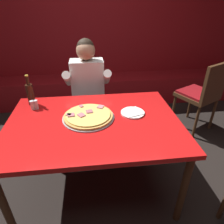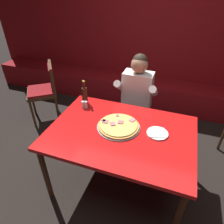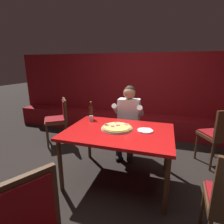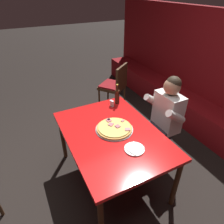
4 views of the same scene
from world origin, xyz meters
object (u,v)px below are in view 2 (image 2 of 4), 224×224
at_px(main_dining_table, 121,137).
at_px(diner_seated_blue_shirt, 135,99).
at_px(beer_bottle, 85,95).
at_px(dining_chair_side_aisle, 46,88).
at_px(shaker_parmesan, 83,105).
at_px(shaker_black_pepper, 86,105).
at_px(plate_white_paper, 157,133).
at_px(pizza, 119,126).

bearing_deg(main_dining_table, diner_seated_blue_shirt, 92.83).
relative_size(beer_bottle, diner_seated_blue_shirt, 0.23).
bearing_deg(dining_chair_side_aisle, shaker_parmesan, -30.90).
distance_m(beer_bottle, shaker_parmesan, 0.13).
relative_size(shaker_parmesan, dining_chair_side_aisle, 0.09).
xyz_separation_m(main_dining_table, diner_seated_blue_shirt, (-0.04, 0.75, 0.02)).
height_order(shaker_black_pepper, dining_chair_side_aisle, dining_chair_side_aisle).
xyz_separation_m(main_dining_table, dining_chair_side_aisle, (-1.52, 0.85, -0.12)).
xyz_separation_m(shaker_black_pepper, dining_chair_side_aisle, (-1.00, 0.58, -0.23)).
relative_size(plate_white_paper, diner_seated_blue_shirt, 0.16).
distance_m(main_dining_table, beer_bottle, 0.71).
bearing_deg(diner_seated_blue_shirt, pizza, -90.42).
distance_m(pizza, dining_chair_side_aisle, 1.69).
bearing_deg(plate_white_paper, pizza, -175.78).
relative_size(shaker_black_pepper, diner_seated_blue_shirt, 0.07).
relative_size(main_dining_table, pizza, 3.27).
xyz_separation_m(beer_bottle, shaker_black_pepper, (0.06, -0.10, -0.07)).
bearing_deg(pizza, beer_bottle, 149.00).
distance_m(main_dining_table, dining_chair_side_aisle, 1.74).
xyz_separation_m(plate_white_paper, shaker_parmesan, (-0.89, 0.18, 0.03)).
bearing_deg(shaker_parmesan, main_dining_table, -25.73).
distance_m(plate_white_paper, dining_chair_side_aisle, 2.03).
bearing_deg(shaker_black_pepper, main_dining_table, -27.69).
xyz_separation_m(pizza, plate_white_paper, (0.39, 0.03, -0.01)).
bearing_deg(pizza, diner_seated_blue_shirt, 89.58).
relative_size(main_dining_table, plate_white_paper, 6.85).
height_order(pizza, shaker_parmesan, shaker_parmesan).
bearing_deg(shaker_black_pepper, plate_white_paper, -12.37).
height_order(plate_white_paper, dining_chair_side_aisle, dining_chair_side_aisle).
distance_m(plate_white_paper, shaker_parmesan, 0.91).
xyz_separation_m(diner_seated_blue_shirt, dining_chair_side_aisle, (-1.48, 0.09, -0.13)).
relative_size(plate_white_paper, beer_bottle, 0.72).
distance_m(beer_bottle, diner_seated_blue_shirt, 0.68).
xyz_separation_m(pizza, shaker_parmesan, (-0.50, 0.21, 0.02)).
height_order(beer_bottle, diner_seated_blue_shirt, diner_seated_blue_shirt).
relative_size(pizza, shaker_parmesan, 5.12).
height_order(main_dining_table, shaker_parmesan, shaker_parmesan).
xyz_separation_m(main_dining_table, beer_bottle, (-0.57, 0.37, 0.18)).
height_order(main_dining_table, shaker_black_pepper, shaker_black_pepper).
bearing_deg(plate_white_paper, dining_chair_side_aisle, 157.72).
relative_size(main_dining_table, diner_seated_blue_shirt, 1.13).
distance_m(shaker_parmesan, diner_seated_blue_shirt, 0.71).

